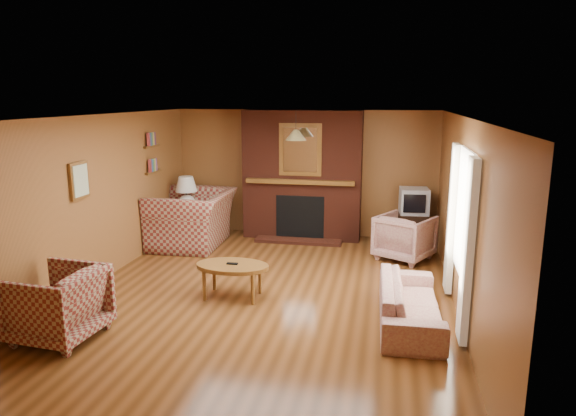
% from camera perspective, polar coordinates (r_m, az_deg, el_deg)
% --- Properties ---
extents(floor, '(6.50, 6.50, 0.00)m').
position_cam_1_polar(floor, '(7.11, -2.56, -9.60)').
color(floor, '#4A2910').
rests_on(floor, ground).
extents(ceiling, '(6.50, 6.50, 0.00)m').
position_cam_1_polar(ceiling, '(6.60, -2.76, 10.12)').
color(ceiling, white).
rests_on(ceiling, wall_back).
extents(wall_back, '(6.50, 0.00, 6.50)m').
position_cam_1_polar(wall_back, '(9.89, 1.85, 3.90)').
color(wall_back, '#94582D').
rests_on(wall_back, floor).
extents(wall_front, '(6.50, 0.00, 6.50)m').
position_cam_1_polar(wall_front, '(3.82, -14.58, -10.54)').
color(wall_front, '#94582D').
rests_on(wall_front, floor).
extents(wall_left, '(0.00, 6.50, 6.50)m').
position_cam_1_polar(wall_left, '(7.73, -20.96, 0.68)').
color(wall_left, '#94582D').
rests_on(wall_left, floor).
extents(wall_right, '(0.00, 6.50, 6.50)m').
position_cam_1_polar(wall_right, '(6.63, 18.84, -1.02)').
color(wall_right, '#94582D').
rests_on(wall_right, floor).
extents(fireplace, '(2.20, 0.82, 2.40)m').
position_cam_1_polar(fireplace, '(9.63, 1.60, 3.56)').
color(fireplace, '#481A0F').
rests_on(fireplace, floor).
extents(window_right, '(0.10, 1.85, 2.00)m').
position_cam_1_polar(window_right, '(6.44, 18.60, -2.04)').
color(window_right, beige).
rests_on(window_right, wall_right).
extents(bookshelf, '(0.09, 0.55, 0.71)m').
position_cam_1_polar(bookshelf, '(9.28, -14.68, 5.84)').
color(bookshelf, brown).
rests_on(bookshelf, wall_left).
extents(botanical_print, '(0.05, 0.40, 0.50)m').
position_cam_1_polar(botanical_print, '(7.41, -22.16, 2.85)').
color(botanical_print, brown).
rests_on(botanical_print, wall_left).
extents(pendant_light, '(0.36, 0.36, 0.48)m').
position_cam_1_polar(pendant_light, '(8.87, 0.88, 8.13)').
color(pendant_light, black).
rests_on(pendant_light, ceiling).
extents(plaid_loveseat, '(1.36, 1.55, 0.98)m').
position_cam_1_polar(plaid_loveseat, '(9.40, -10.57, -1.17)').
color(plaid_loveseat, maroon).
rests_on(plaid_loveseat, floor).
extents(plaid_armchair, '(0.97, 0.95, 0.81)m').
position_cam_1_polar(plaid_armchair, '(6.31, -24.26, -9.69)').
color(plaid_armchair, maroon).
rests_on(plaid_armchair, floor).
extents(floral_sofa, '(0.74, 1.78, 0.51)m').
position_cam_1_polar(floral_sofa, '(6.36, 13.40, -10.17)').
color(floral_sofa, '#B7AA8E').
rests_on(floral_sofa, floor).
extents(floral_armchair, '(1.10, 1.11, 0.75)m').
position_cam_1_polar(floral_armchair, '(8.69, 12.86, -3.17)').
color(floral_armchair, '#B7AA8E').
rests_on(floral_armchair, floor).
extents(coffee_table, '(0.98, 0.61, 0.48)m').
position_cam_1_polar(coffee_table, '(6.93, -6.20, -6.65)').
color(coffee_table, brown).
rests_on(coffee_table, floor).
extents(side_table, '(0.43, 0.43, 0.53)m').
position_cam_1_polar(side_table, '(9.88, -11.07, -1.86)').
color(side_table, brown).
rests_on(side_table, floor).
extents(table_lamp, '(0.40, 0.40, 0.66)m').
position_cam_1_polar(table_lamp, '(9.74, -11.23, 1.76)').
color(table_lamp, white).
rests_on(table_lamp, side_table).
extents(tv_stand, '(0.58, 0.53, 0.60)m').
position_cam_1_polar(tv_stand, '(9.51, 13.66, -2.33)').
color(tv_stand, black).
rests_on(tv_stand, floor).
extents(crt_tv, '(0.53, 0.53, 0.45)m').
position_cam_1_polar(crt_tv, '(9.38, 13.82, 0.77)').
color(crt_tv, '#A6A8AE').
rests_on(crt_tv, tv_stand).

